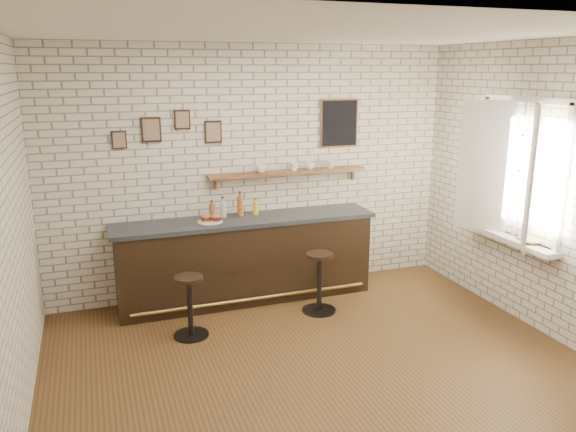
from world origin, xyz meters
The scene contains 21 objects.
ground centered at (0.00, 0.00, 0.00)m, with size 5.00×5.00×0.00m, color brown.
bar_counter centered at (-0.21, 1.70, 0.51)m, with size 3.10×0.65×1.01m.
sandwich_plate centered at (-0.63, 1.67, 1.02)m, with size 0.28×0.28×0.01m, color white.
ciabatta_sandwich centered at (-0.62, 1.67, 1.06)m, with size 0.25×0.18×0.08m.
potato_chips centered at (-0.65, 1.66, 1.02)m, with size 0.26×0.17×0.00m.
bitters_bottle_brown centered at (-0.58, 1.82, 1.10)m, with size 0.07×0.07×0.22m.
bitters_bottle_white centered at (-0.44, 1.82, 1.11)m, with size 0.06×0.06×0.24m.
bitters_bottle_amber centered at (-0.24, 1.82, 1.13)m, with size 0.07×0.07×0.30m.
condiment_bottle_yellow centered at (-0.05, 1.82, 1.10)m, with size 0.06×0.06×0.20m.
bar_stool_left centered at (-1.03, 0.94, 0.35)m, with size 0.37×0.37×0.66m.
bar_stool_right centered at (0.47, 1.06, 0.37)m, with size 0.39×0.39×0.70m.
wall_shelf centered at (0.40, 1.90, 1.48)m, with size 2.00×0.18×0.18m.
shelf_cup_a centered at (0.05, 1.90, 1.55)m, with size 0.12×0.12×0.10m, color white.
shelf_cup_b centered at (0.47, 1.90, 1.55)m, with size 0.11×0.11×0.10m, color white.
shelf_cup_c centered at (0.68, 1.90, 1.55)m, with size 0.12×0.12×0.09m, color white.
shelf_cup_d centered at (0.96, 1.90, 1.55)m, with size 0.10×0.10×0.09m, color white.
back_wall_decor centered at (0.23, 1.98, 2.05)m, with size 2.96×0.02×0.56m.
window_sill centered at (2.40, 0.30, 0.90)m, with size 0.20×1.35×0.06m.
casement_window centered at (2.36, 0.30, 1.65)m, with size 0.40×1.30×1.56m.
book_lower centered at (2.38, 0.07, 0.94)m, with size 0.18×0.24×0.02m, color tan.
book_upper centered at (2.38, 0.05, 0.96)m, with size 0.16×0.21×0.02m, color tan.
Camera 1 is at (-1.87, -4.45, 2.71)m, focal length 35.00 mm.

